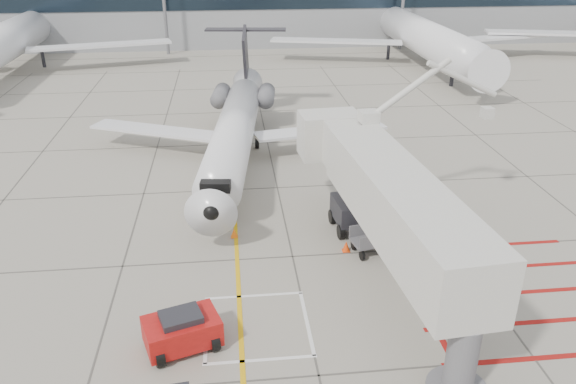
{
  "coord_description": "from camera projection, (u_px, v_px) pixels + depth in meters",
  "views": [
    {
      "loc": [
        -2.72,
        -18.94,
        14.23
      ],
      "look_at": [
        0.0,
        6.0,
        2.5
      ],
      "focal_mm": 35.0,
      "sensor_mm": 36.0,
      "label": 1
    }
  ],
  "objects": [
    {
      "name": "ground_power_unit",
      "position": [
        391.0,
        216.0,
        28.92
      ],
      "size": [
        2.3,
        1.5,
        1.71
      ],
      "primitive_type": null,
      "rotation": [
        0.0,
        0.0,
        -0.12
      ],
      "color": "beige",
      "rests_on": "ground_plane"
    },
    {
      "name": "cone_nose",
      "position": [
        234.0,
        233.0,
        28.58
      ],
      "size": [
        0.35,
        0.35,
        0.48
      ],
      "primitive_type": "cone",
      "color": "orange",
      "rests_on": "ground_plane"
    },
    {
      "name": "baggage_cart",
      "position": [
        374.0,
        240.0,
        27.07
      ],
      "size": [
        2.31,
        1.7,
        1.33
      ],
      "primitive_type": null,
      "rotation": [
        0.0,
        0.0,
        0.19
      ],
      "color": "#525156",
      "rests_on": "ground_plane"
    },
    {
      "name": "cone_side",
      "position": [
        346.0,
        246.0,
        27.32
      ],
      "size": [
        0.38,
        0.38,
        0.53
      ],
      "primitive_type": "cone",
      "color": "#E33D0B",
      "rests_on": "ground_plane"
    },
    {
      "name": "bg_aircraft_c",
      "position": [
        420.0,
        12.0,
        64.29
      ],
      "size": [
        34.24,
        38.04,
        11.41
      ],
      "primitive_type": null,
      "color": "silver",
      "rests_on": "ground_plane"
    },
    {
      "name": "regional_jet",
      "position": [
        230.0,
        120.0,
        34.62
      ],
      "size": [
        24.62,
        29.58,
        7.15
      ],
      "primitive_type": null,
      "rotation": [
        0.0,
        0.0,
        -0.12
      ],
      "color": "silver",
      "rests_on": "ground_plane"
    },
    {
      "name": "jet_bridge",
      "position": [
        399.0,
        217.0,
        22.95
      ],
      "size": [
        9.93,
        18.52,
        7.15
      ],
      "primitive_type": null,
      "rotation": [
        0.0,
        0.0,
        0.08
      ],
      "color": "silver",
      "rests_on": "ground_plane"
    },
    {
      "name": "pushback_tug",
      "position": [
        182.0,
        330.0,
        20.8
      ],
      "size": [
        3.11,
        2.46,
        1.59
      ],
      "primitive_type": null,
      "rotation": [
        0.0,
        0.0,
        0.32
      ],
      "color": "#B01211",
      "rests_on": "ground_plane"
    },
    {
      "name": "bg_aircraft_b",
      "position": [
        1.0,
        17.0,
        59.72
      ],
      "size": [
        34.93,
        38.81,
        11.64
      ],
      "primitive_type": null,
      "color": "silver",
      "rests_on": "ground_plane"
    },
    {
      "name": "ground_plane",
      "position": [
        304.0,
        307.0,
        23.35
      ],
      "size": [
        260.0,
        260.0,
        0.0
      ],
      "primitive_type": "plane",
      "color": "gray",
      "rests_on": "ground"
    }
  ]
}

